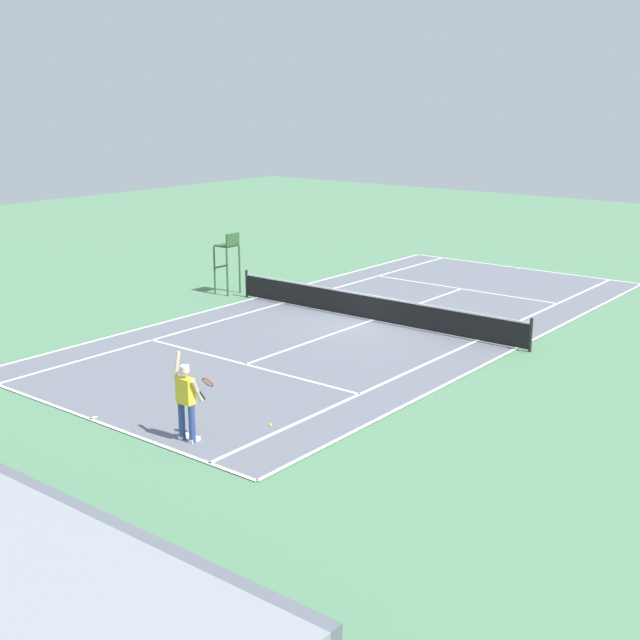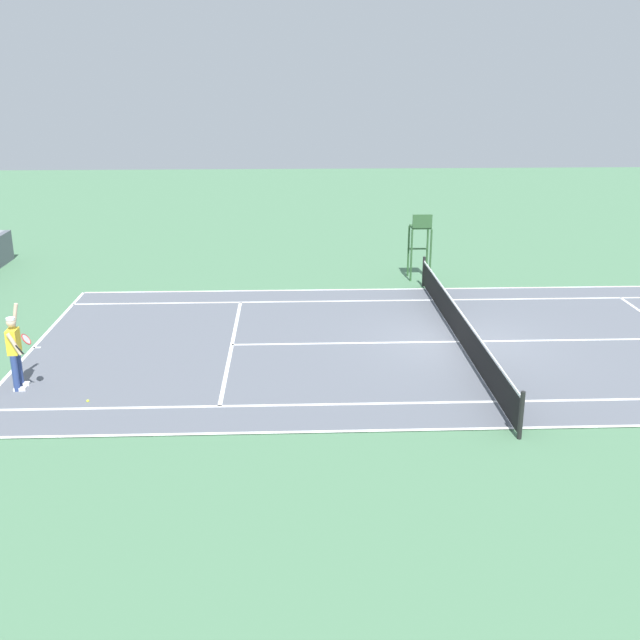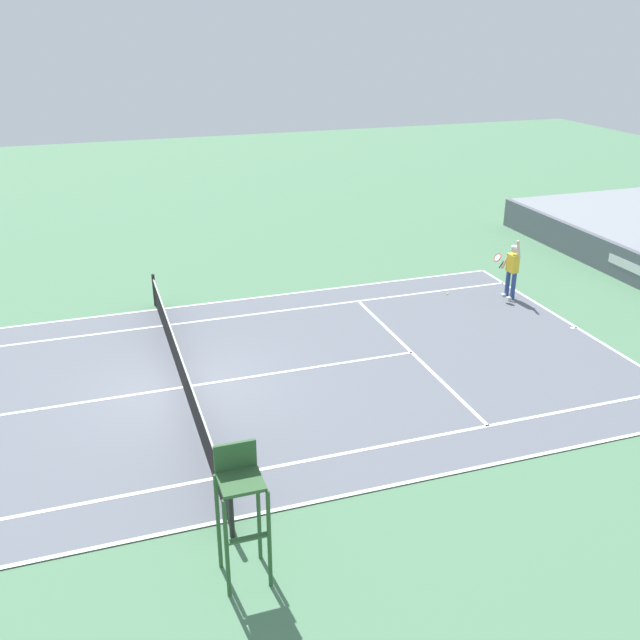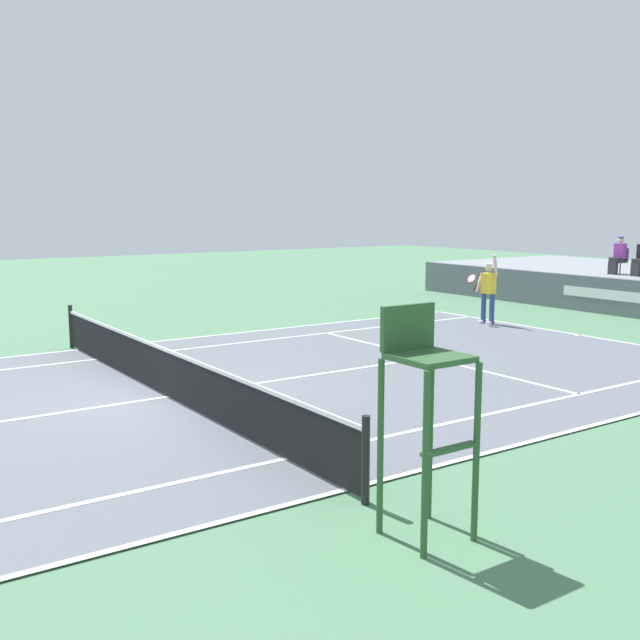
{
  "view_description": "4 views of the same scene",
  "coord_description": "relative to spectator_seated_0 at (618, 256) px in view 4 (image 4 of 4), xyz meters",
  "views": [
    {
      "loc": [
        -16.23,
        23.39,
        7.56
      ],
      "look_at": [
        -0.85,
        3.97,
        1.0
      ],
      "focal_mm": 47.23,
      "sensor_mm": 36.0,
      "label": 1
    },
    {
      "loc": [
        -20.16,
        4.75,
        7.34
      ],
      "look_at": [
        -0.85,
        3.97,
        1.0
      ],
      "focal_mm": 42.87,
      "sensor_mm": 36.0,
      "label": 2
    },
    {
      "loc": [
        16.38,
        -1.82,
        8.8
      ],
      "look_at": [
        -0.85,
        3.97,
        1.0
      ],
      "focal_mm": 40.27,
      "sensor_mm": 36.0,
      "label": 3
    },
    {
      "loc": [
        12.56,
        -5.13,
        3.45
      ],
      "look_at": [
        -0.85,
        3.97,
        1.0
      ],
      "focal_mm": 42.03,
      "sensor_mm": 36.0,
      "label": 4
    }
  ],
  "objects": [
    {
      "name": "ground_plane",
      "position": [
        2.83,
        -17.59,
        -1.8
      ],
      "size": [
        80.0,
        80.0,
        0.0
      ],
      "primitive_type": "plane",
      "color": "#4C7A56"
    },
    {
      "name": "court",
      "position": [
        2.83,
        -17.59,
        -1.79
      ],
      "size": [
        11.08,
        23.88,
        0.03
      ],
      "color": "slate",
      "rests_on": "ground"
    },
    {
      "name": "net",
      "position": [
        2.83,
        -17.59,
        -1.28
      ],
      "size": [
        11.98,
        0.1,
        1.07
      ],
      "color": "black",
      "rests_on": "ground"
    },
    {
      "name": "spectator_seated_0",
      "position": [
        0.0,
        0.0,
        0.0
      ],
      "size": [
        0.44,
        0.6,
        1.27
      ],
      "color": "#474C56",
      "rests_on": "bleacher_platform"
    },
    {
      "name": "tennis_player",
      "position": [
        -0.03,
        -6.27,
        -0.81
      ],
      "size": [
        0.76,
        0.65,
        2.08
      ],
      "color": "navy",
      "rests_on": "ground"
    },
    {
      "name": "tennis_ball",
      "position": [
        -0.89,
        -8.11,
        -1.77
      ],
      "size": [
        0.07,
        0.07,
        0.07
      ],
      "primitive_type": "sphere",
      "color": "#D1E533",
      "rests_on": "ground"
    },
    {
      "name": "umpire_chair",
      "position": [
        9.75,
        -17.59,
        -0.24
      ],
      "size": [
        0.77,
        0.77,
        2.44
      ],
      "color": "#2D562D",
      "rests_on": "ground"
    }
  ]
}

